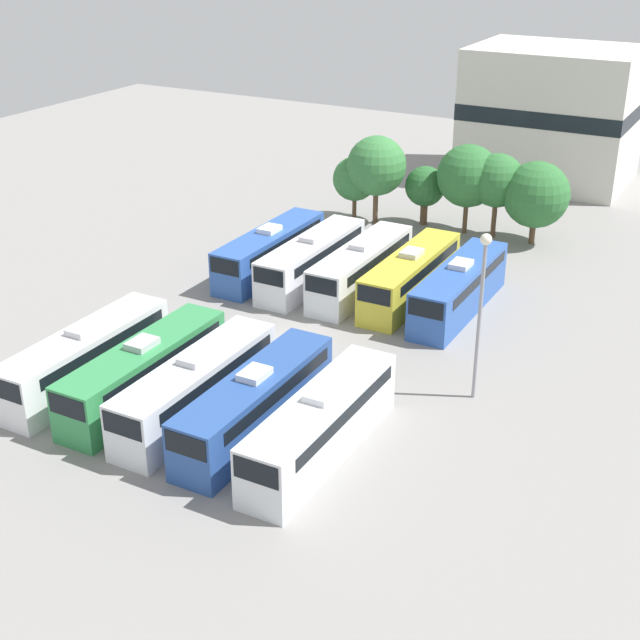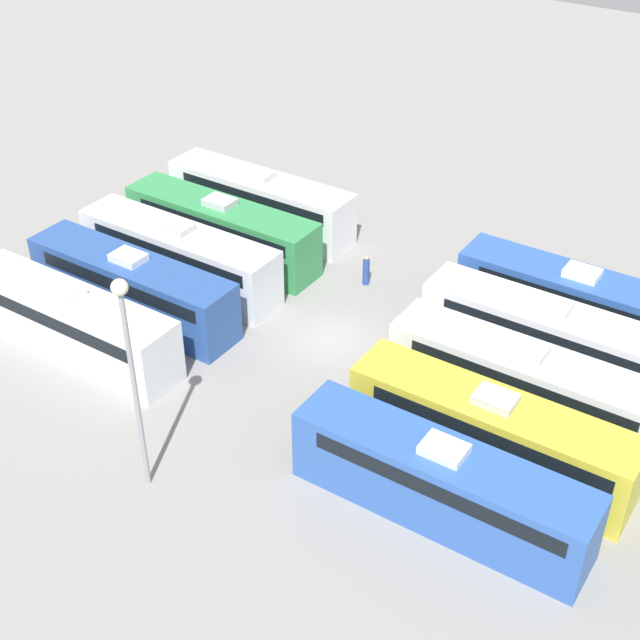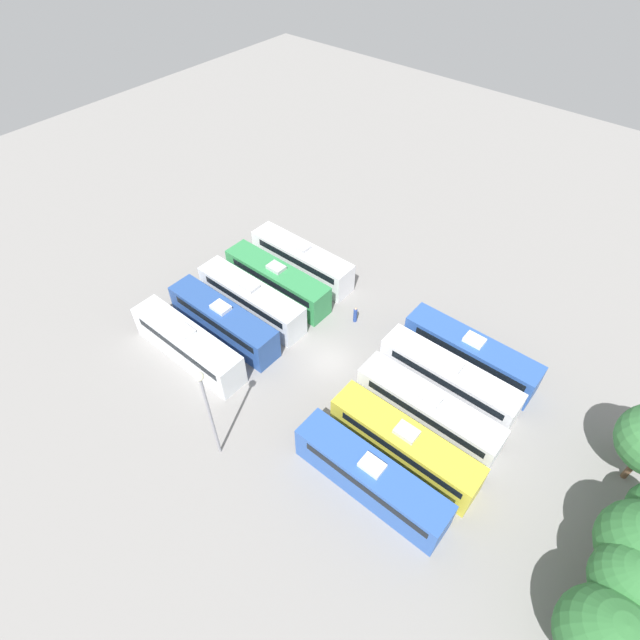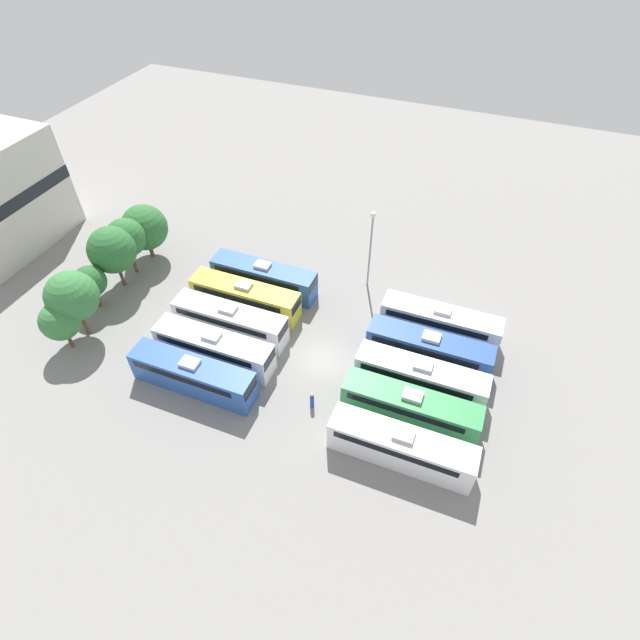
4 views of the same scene
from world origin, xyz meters
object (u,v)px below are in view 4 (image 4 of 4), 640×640
bus_7 (230,320)px  tree_0 (60,321)px  bus_1 (410,407)px  tree_4 (126,238)px  tree_5 (145,228)px  light_pole (371,239)px  tree_1 (72,296)px  bus_5 (193,374)px  bus_9 (264,277)px  tree_3 (112,250)px  worker_person (312,401)px  bus_8 (245,297)px  bus_0 (401,446)px  bus_6 (214,347)px  bus_4 (440,322)px  tree_2 (90,282)px  bus_2 (420,377)px  bus_3 (429,349)px

bus_7 → tree_0: (-7.29, 13.50, 1.74)m
bus_1 → tree_4: size_ratio=1.70×
tree_0 → tree_5: 14.98m
light_pole → tree_1: light_pole is taller
bus_1 → bus_5: size_ratio=1.00×
bus_5 → bus_1: bearing=-79.0°
bus_9 → tree_3: (-5.00, 14.70, 3.01)m
worker_person → bus_1: bearing=-77.5°
bus_9 → bus_8: bearing=174.2°
bus_0 → tree_1: (2.13, 32.36, 3.16)m
bus_7 → bus_6: bearing=-174.8°
bus_6 → tree_1: 14.06m
bus_1 → bus_8: size_ratio=1.00×
tree_0 → tree_3: bearing=6.4°
bus_4 → bus_5: bearing=127.4°
bus_0 → bus_5: (0.23, 18.87, 0.00)m
tree_4 → bus_7: bearing=-107.0°
worker_person → light_pole: light_pole is taller
bus_8 → tree_2: 15.63m
bus_1 → bus_8: same height
bus_0 → bus_8: same height
bus_1 → tree_0: (-3.79, 32.34, 1.74)m
bus_7 → light_pole: light_pole is taller
tree_0 → worker_person: bearing=-85.3°
bus_6 → tree_4: size_ratio=1.70×
bus_2 → light_pole: size_ratio=1.23×
bus_5 → tree_2: 16.18m
bus_9 → tree_0: bearing=136.6°
bus_8 → bus_2: bearing=-100.8°
tree_4 → bus_1: bearing=-103.4°
worker_person → tree_0: bearing=94.7°
bus_2 → tree_2: size_ratio=2.34×
bus_3 → bus_8: same height
light_pole → tree_0: (-19.15, 23.86, -2.72)m
bus_0 → bus_1: same height
worker_person → tree_3: size_ratio=0.23×
bus_1 → bus_4: bearing=-1.2°
worker_person → tree_0: tree_0 is taller
bus_2 → bus_8: size_ratio=1.00×
bus_6 → tree_3: bearing=68.7°
tree_0 → tree_4: size_ratio=0.78×
tree_2 → bus_0: bearing=-99.7°
light_pole → bus_0: bearing=-155.6°
bus_2 → tree_1: 32.74m
bus_8 → bus_9: (3.57, -0.36, 0.00)m
bus_3 → tree_0: 34.12m
bus_4 → bus_5: same height
bus_4 → bus_6: bearing=120.3°
bus_9 → bus_0: bearing=-127.4°
bus_9 → tree_4: 15.30m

